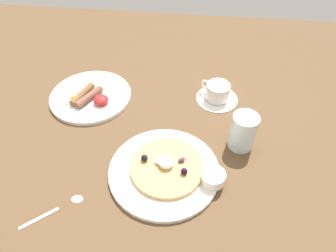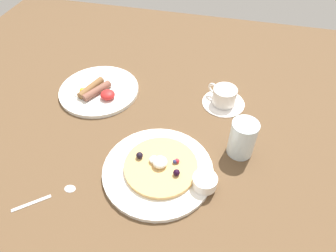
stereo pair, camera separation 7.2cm
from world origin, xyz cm
name	(u,v)px [view 2 (the right image)]	position (x,y,z in cm)	size (l,w,h in cm)	color
ground_plane	(143,137)	(0.00, 0.00, -1.50)	(168.63, 154.67, 3.00)	brown
pancake_plate	(158,170)	(7.90, -11.89, 0.66)	(28.30, 28.30, 1.32)	white
pancake_with_berries	(161,166)	(8.51, -11.39, 2.14)	(18.80, 18.80, 3.46)	tan
syrup_ramekin	(205,182)	(20.15, -13.96, 2.91)	(5.96, 5.96, 3.08)	white
breakfast_plate	(99,90)	(-19.42, 14.70, 0.63)	(25.94, 25.94, 1.26)	white
fried_breakfast	(96,91)	(-19.21, 12.22, 2.33)	(14.44, 11.33, 2.72)	brown
coffee_saucer	(223,103)	(21.23, 18.71, 0.31)	(13.39, 13.39, 0.61)	white
coffee_cup	(224,95)	(21.09, 18.80, 3.29)	(9.44, 7.55, 5.15)	white
teaspoon	(56,194)	(-14.46, -24.10, 0.24)	(12.20, 10.19, 0.60)	silver
water_glass	(242,139)	(27.68, -0.22, 5.32)	(6.99, 6.99, 10.64)	silver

